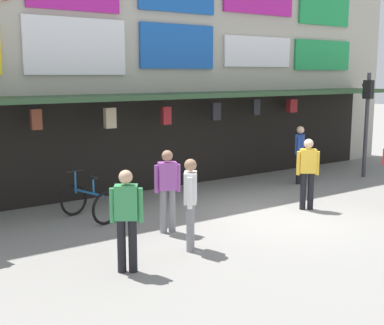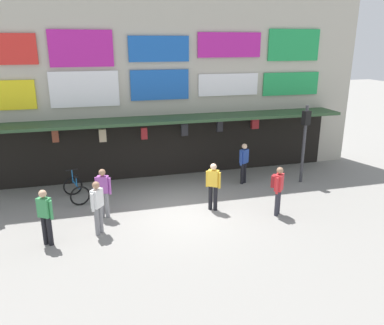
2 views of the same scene
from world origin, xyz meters
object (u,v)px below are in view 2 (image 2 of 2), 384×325
object	(u,v)px
traffic_light_far	(305,132)
pedestrian_in_black	(244,161)
pedestrian_in_red	(278,187)
pedestrian_in_blue	(45,214)
pedestrian_in_green	(213,184)
pedestrian_in_purple	(97,205)
pedestrian_in_white	(103,190)
bicycle_parked	(76,190)

from	to	relation	value
traffic_light_far	pedestrian_in_black	bearing A→B (deg)	168.67
traffic_light_far	pedestrian_in_red	distance (m)	3.74
pedestrian_in_blue	pedestrian_in_red	bearing A→B (deg)	0.90
pedestrian_in_red	pedestrian_in_green	xyz separation A→B (m)	(-1.95, 0.92, -0.04)
pedestrian_in_green	pedestrian_in_purple	world-z (taller)	same
traffic_light_far	pedestrian_in_black	world-z (taller)	traffic_light_far
pedestrian_in_black	pedestrian_in_white	size ratio (longest dim) A/B	1.00
pedestrian_in_black	pedestrian_in_white	world-z (taller)	same
pedestrian_in_blue	pedestrian_in_green	bearing A→B (deg)	11.05
pedestrian_in_green	traffic_light_far	bearing A→B (deg)	20.94
traffic_light_far	pedestrian_in_black	size ratio (longest dim) A/B	1.90
pedestrian_in_red	pedestrian_in_purple	world-z (taller)	same
traffic_light_far	pedestrian_in_blue	distance (m)	10.13
traffic_light_far	pedestrian_in_purple	xyz separation A→B (m)	(-8.24, -2.42, -1.19)
pedestrian_in_black	pedestrian_in_green	xyz separation A→B (m)	(-2.02, -2.15, 0.00)
traffic_light_far	pedestrian_in_blue	bearing A→B (deg)	-164.35
bicycle_parked	pedestrian_in_black	size ratio (longest dim) A/B	0.78
pedestrian_in_red	pedestrian_in_black	distance (m)	3.07
traffic_light_far	bicycle_parked	distance (m)	9.14
traffic_light_far	pedestrian_in_green	xyz separation A→B (m)	(-4.39, -1.68, -1.19)
bicycle_parked	pedestrian_in_green	distance (m)	5.07
pedestrian_in_white	pedestrian_in_green	bearing A→B (deg)	-5.90
pedestrian_in_red	pedestrian_in_green	size ratio (longest dim) A/B	1.00
pedestrian_in_black	pedestrian_in_purple	size ratio (longest dim) A/B	1.00
pedestrian_in_blue	pedestrian_in_green	distance (m)	5.40
pedestrian_in_green	pedestrian_in_white	xyz separation A→B (m)	(-3.64, 0.38, 0.00)
pedestrian_in_blue	pedestrian_in_purple	distance (m)	1.47
bicycle_parked	pedestrian_in_black	bearing A→B (deg)	0.28
bicycle_parked	pedestrian_in_green	bearing A→B (deg)	-24.89
pedestrian_in_white	bicycle_parked	bearing A→B (deg)	118.13
traffic_light_far	pedestrian_in_red	xyz separation A→B (m)	(-2.44, -2.60, -1.16)
traffic_light_far	pedestrian_in_black	distance (m)	2.70
pedestrian_in_black	pedestrian_in_blue	bearing A→B (deg)	-156.44
traffic_light_far	pedestrian_in_white	bearing A→B (deg)	-170.78
bicycle_parked	traffic_light_far	bearing A→B (deg)	-2.83
bicycle_parked	pedestrian_in_white	bearing A→B (deg)	-61.87
pedestrian_in_white	pedestrian_in_purple	bearing A→B (deg)	-101.13
pedestrian_in_white	pedestrian_in_purple	world-z (taller)	same
pedestrian_in_red	pedestrian_in_blue	bearing A→B (deg)	-179.10
bicycle_parked	pedestrian_in_red	distance (m)	7.22
pedestrian_in_red	pedestrian_in_green	world-z (taller)	same
pedestrian_in_white	traffic_light_far	bearing A→B (deg)	9.22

